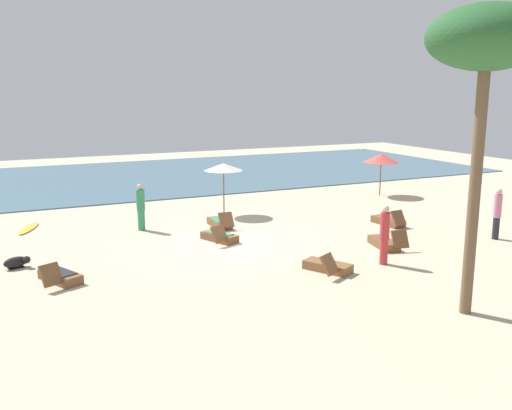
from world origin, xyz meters
TOP-DOWN VIEW (x-y plane):
  - ground_plane at (0.00, 0.00)m, footprint 60.00×60.00m
  - ocean_water at (0.00, 17.00)m, footprint 48.00×16.00m
  - umbrella_0 at (10.85, 5.42)m, footprint 1.88×1.88m
  - umbrella_2 at (1.58, 4.61)m, footprint 1.71×1.71m
  - lounger_0 at (-0.27, 0.44)m, footprint 1.15×1.74m
  - lounger_1 at (4.80, -2.84)m, footprint 0.93×1.73m
  - lounger_2 at (7.06, -0.17)m, footprint 0.70×1.69m
  - lounger_3 at (-6.16, -1.77)m, footprint 1.23×1.72m
  - lounger_4 at (1.49, -4.28)m, footprint 1.30×1.72m
  - lounger_5 at (0.55, 2.49)m, footprint 0.65×1.68m
  - person_0 at (3.53, -4.38)m, footprint 0.42×0.42m
  - person_1 at (9.30, -3.66)m, footprint 0.40×0.40m
  - person_2 at (-2.49, 3.36)m, footprint 0.41×0.41m
  - palm_3 at (2.91, -8.50)m, footprint 2.80×2.80m
  - dog at (-7.23, 0.18)m, footprint 0.85×0.57m
  - surfboard at (-6.61, 5.44)m, footprint 1.17×2.10m

SIDE VIEW (x-z plane):
  - ground_plane at x=0.00m, z-range 0.00..0.00m
  - ocean_water at x=0.00m, z-range 0.00..0.06m
  - surfboard at x=-6.61m, z-range 0.00..0.07m
  - lounger_2 at x=7.06m, z-range -0.19..0.54m
  - lounger_4 at x=1.49m, z-range -0.20..0.54m
  - lounger_1 at x=4.80m, z-range -0.20..0.54m
  - lounger_5 at x=0.55m, z-range -0.18..0.54m
  - lounger_0 at x=-0.27m, z-range -0.19..0.55m
  - lounger_3 at x=-6.16m, z-range -0.20..0.55m
  - dog at x=-7.23m, z-range 0.01..0.39m
  - person_2 at x=-2.49m, z-range 0.02..1.90m
  - person_0 at x=3.53m, z-range 0.04..1.98m
  - person_1 at x=9.30m, z-range 0.04..1.98m
  - umbrella_0 at x=10.85m, z-range 0.88..3.12m
  - umbrella_2 at x=1.58m, z-range 1.00..3.33m
  - palm_3 at x=2.91m, z-range 2.83..10.32m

